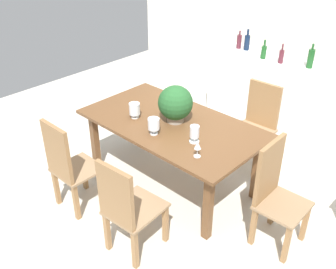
{
  "coord_description": "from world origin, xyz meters",
  "views": [
    {
      "loc": [
        2.43,
        -2.82,
        2.74
      ],
      "look_at": [
        -0.03,
        -0.22,
        0.61
      ],
      "focal_mm": 41.83,
      "sensor_mm": 36.0,
      "label": 1
    }
  ],
  "objects_px": {
    "chair_foot_end": "(275,190)",
    "wine_glass": "(198,146)",
    "dining_table": "(172,129)",
    "kitchen_counter": "(271,93)",
    "wine_bottle_amber": "(247,42)",
    "crystal_vase_right": "(195,133)",
    "crystal_vase_center_near": "(135,109)",
    "chair_near_right": "(126,207)",
    "wine_bottle_dark": "(311,58)",
    "chair_far_right": "(258,121)",
    "wine_bottle_clear": "(239,41)",
    "chair_near_left": "(68,164)",
    "crystal_vase_left": "(154,124)",
    "wine_bottle_tall": "(281,56)",
    "flower_centerpiece": "(175,104)",
    "wine_bottle_green": "(264,52)"
  },
  "relations": [
    {
      "from": "chair_near_left",
      "to": "wine_bottle_dark",
      "type": "distance_m",
      "value": 3.22
    },
    {
      "from": "chair_near_left",
      "to": "crystal_vase_left",
      "type": "relative_size",
      "value": 5.88
    },
    {
      "from": "crystal_vase_center_near",
      "to": "wine_bottle_amber",
      "type": "relative_size",
      "value": 0.57
    },
    {
      "from": "crystal_vase_center_near",
      "to": "chair_foot_end",
      "type": "bearing_deg",
      "value": 6.84
    },
    {
      "from": "wine_bottle_amber",
      "to": "wine_bottle_clear",
      "type": "bearing_deg",
      "value": -171.91
    },
    {
      "from": "dining_table",
      "to": "chair_foot_end",
      "type": "height_order",
      "value": "chair_foot_end"
    },
    {
      "from": "chair_far_right",
      "to": "crystal_vase_left",
      "type": "bearing_deg",
      "value": -108.87
    },
    {
      "from": "crystal_vase_left",
      "to": "kitchen_counter",
      "type": "bearing_deg",
      "value": 88.98
    },
    {
      "from": "crystal_vase_right",
      "to": "crystal_vase_center_near",
      "type": "bearing_deg",
      "value": -175.8
    },
    {
      "from": "wine_bottle_amber",
      "to": "chair_near_left",
      "type": "bearing_deg",
      "value": -89.28
    },
    {
      "from": "wine_bottle_clear",
      "to": "crystal_vase_right",
      "type": "bearing_deg",
      "value": -65.07
    },
    {
      "from": "dining_table",
      "to": "chair_near_left",
      "type": "relative_size",
      "value": 1.89
    },
    {
      "from": "crystal_vase_right",
      "to": "wine_bottle_green",
      "type": "bearing_deg",
      "value": 104.48
    },
    {
      "from": "wine_bottle_green",
      "to": "dining_table",
      "type": "bearing_deg",
      "value": -86.82
    },
    {
      "from": "crystal_vase_center_near",
      "to": "wine_bottle_green",
      "type": "distance_m",
      "value": 2.13
    },
    {
      "from": "crystal_vase_center_near",
      "to": "kitchen_counter",
      "type": "xyz_separation_m",
      "value": [
        0.43,
        2.14,
        -0.39
      ]
    },
    {
      "from": "chair_near_left",
      "to": "wine_glass",
      "type": "distance_m",
      "value": 1.3
    },
    {
      "from": "kitchen_counter",
      "to": "chair_far_right",
      "type": "bearing_deg",
      "value": -69.15
    },
    {
      "from": "wine_bottle_clear",
      "to": "kitchen_counter",
      "type": "bearing_deg",
      "value": -8.15
    },
    {
      "from": "flower_centerpiece",
      "to": "crystal_vase_right",
      "type": "relative_size",
      "value": 2.29
    },
    {
      "from": "dining_table",
      "to": "wine_bottle_clear",
      "type": "xyz_separation_m",
      "value": [
        -0.59,
        2.04,
        0.36
      ]
    },
    {
      "from": "dining_table",
      "to": "wine_glass",
      "type": "distance_m",
      "value": 0.71
    },
    {
      "from": "chair_foot_end",
      "to": "kitchen_counter",
      "type": "xyz_separation_m",
      "value": [
        -1.17,
        1.95,
        -0.08
      ]
    },
    {
      "from": "kitchen_counter",
      "to": "chair_foot_end",
      "type": "bearing_deg",
      "value": -58.94
    },
    {
      "from": "dining_table",
      "to": "chair_near_right",
      "type": "xyz_separation_m",
      "value": [
        0.44,
        -1.03,
        -0.15
      ]
    },
    {
      "from": "chair_near_right",
      "to": "wine_bottle_green",
      "type": "relative_size",
      "value": 3.93
    },
    {
      "from": "crystal_vase_left",
      "to": "wine_bottle_clear",
      "type": "xyz_separation_m",
      "value": [
        -0.63,
        2.34,
        0.17
      ]
    },
    {
      "from": "wine_bottle_green",
      "to": "wine_bottle_clear",
      "type": "bearing_deg",
      "value": 165.12
    },
    {
      "from": "dining_table",
      "to": "chair_foot_end",
      "type": "distance_m",
      "value": 1.26
    },
    {
      "from": "wine_bottle_tall",
      "to": "crystal_vase_center_near",
      "type": "bearing_deg",
      "value": -103.54
    },
    {
      "from": "dining_table",
      "to": "chair_near_right",
      "type": "height_order",
      "value": "chair_near_right"
    },
    {
      "from": "dining_table",
      "to": "kitchen_counter",
      "type": "xyz_separation_m",
      "value": [
        0.08,
        1.95,
        -0.21
      ]
    },
    {
      "from": "chair_near_right",
      "to": "wine_bottle_dark",
      "type": "height_order",
      "value": "wine_bottle_dark"
    },
    {
      "from": "dining_table",
      "to": "wine_bottle_amber",
      "type": "xyz_separation_m",
      "value": [
        -0.47,
        2.06,
        0.37
      ]
    },
    {
      "from": "crystal_vase_center_near",
      "to": "wine_bottle_tall",
      "type": "xyz_separation_m",
      "value": [
        0.51,
        2.11,
        0.17
      ]
    },
    {
      "from": "flower_centerpiece",
      "to": "crystal_vase_right",
      "type": "bearing_deg",
      "value": -23.38
    },
    {
      "from": "wine_bottle_tall",
      "to": "chair_far_right",
      "type": "bearing_deg",
      "value": -72.91
    },
    {
      "from": "chair_foot_end",
      "to": "wine_bottle_tall",
      "type": "distance_m",
      "value": 2.26
    },
    {
      "from": "dining_table",
      "to": "wine_bottle_dark",
      "type": "xyz_separation_m",
      "value": [
        0.5,
        2.01,
        0.39
      ]
    },
    {
      "from": "crystal_vase_center_near",
      "to": "kitchen_counter",
      "type": "bearing_deg",
      "value": 78.6
    },
    {
      "from": "chair_near_right",
      "to": "chair_far_right",
      "type": "bearing_deg",
      "value": -94.03
    },
    {
      "from": "chair_foot_end",
      "to": "wine_bottle_dark",
      "type": "bearing_deg",
      "value": 18.67
    },
    {
      "from": "chair_near_right",
      "to": "chair_foot_end",
      "type": "height_order",
      "value": "chair_foot_end"
    },
    {
      "from": "dining_table",
      "to": "chair_far_right",
      "type": "relative_size",
      "value": 1.95
    },
    {
      "from": "dining_table",
      "to": "wine_bottle_dark",
      "type": "height_order",
      "value": "wine_bottle_dark"
    },
    {
      "from": "kitchen_counter",
      "to": "chair_near_left",
      "type": "bearing_deg",
      "value": -99.66
    },
    {
      "from": "chair_foot_end",
      "to": "wine_bottle_green",
      "type": "bearing_deg",
      "value": 33.66
    },
    {
      "from": "chair_near_right",
      "to": "wine_bottle_clear",
      "type": "height_order",
      "value": "wine_bottle_clear"
    },
    {
      "from": "chair_foot_end",
      "to": "wine_glass",
      "type": "xyz_separation_m",
      "value": [
        -0.64,
        -0.31,
        0.32
      ]
    },
    {
      "from": "chair_near_left",
      "to": "kitchen_counter",
      "type": "relative_size",
      "value": 0.59
    }
  ]
}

